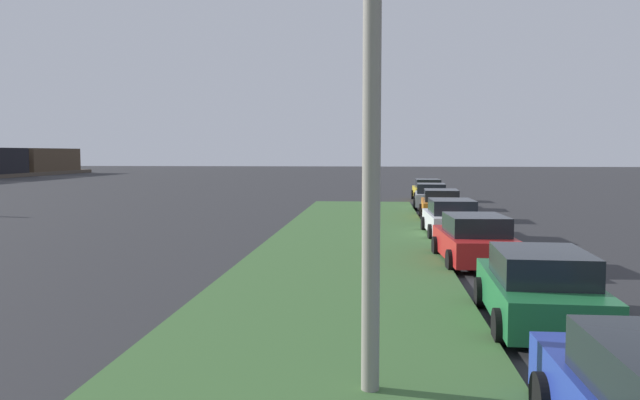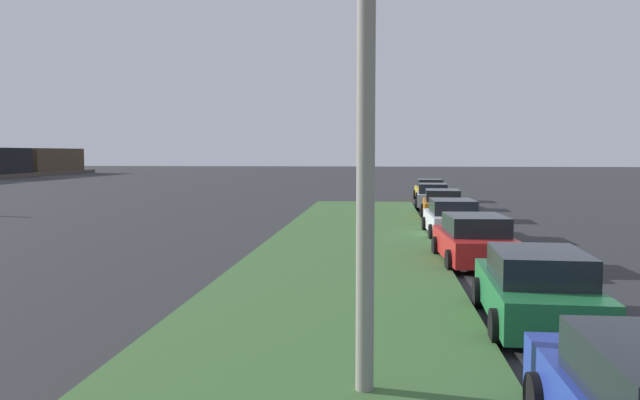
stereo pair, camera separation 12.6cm
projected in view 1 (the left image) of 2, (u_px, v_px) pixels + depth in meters
grass_median at (321, 335)px, 11.24m from camera, size 60.00×6.00×0.12m
parked_car_green at (539, 289)px, 11.92m from camera, size 4.37×2.15×1.47m
parked_car_red at (474, 240)px, 18.55m from camera, size 4.40×2.21×1.47m
parked_car_white at (451, 219)px, 24.66m from camera, size 4.35×2.11×1.47m
parked_car_orange at (441, 205)px, 31.26m from camera, size 4.37×2.16×1.47m
parked_car_silver at (431, 196)px, 37.25m from camera, size 4.39×2.20×1.47m
parked_car_yellow at (428, 190)px, 43.40m from camera, size 4.31×2.04×1.47m
streetlight at (399, 65)px, 8.18m from camera, size 0.70×2.87×7.50m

